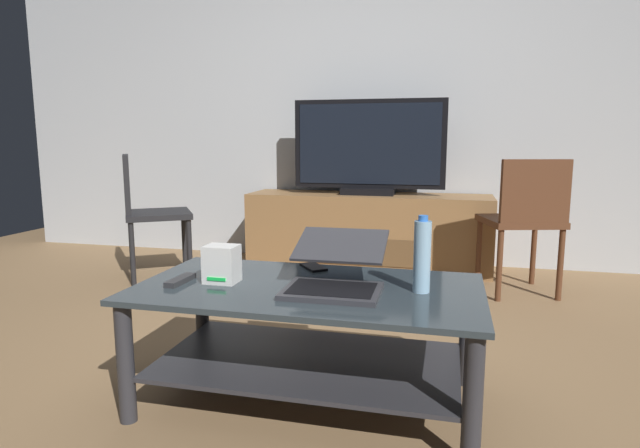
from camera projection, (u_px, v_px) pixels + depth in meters
The scene contains 12 objects.
ground_plane at pixel (300, 361), 2.36m from camera, with size 7.68×7.68×0.00m, color olive.
back_wall at pixel (373, 88), 4.21m from camera, with size 6.40×0.12×2.80m, color silver.
coffee_table at pixel (308, 322), 1.95m from camera, with size 1.26×0.68×0.45m.
media_cabinet at pixel (368, 231), 4.07m from camera, with size 1.85×0.48×0.57m.
television at pixel (369, 149), 3.95m from camera, with size 1.15×0.20×0.71m.
dining_chair at pixel (525, 217), 3.29m from camera, with size 0.54×0.54×0.87m.
side_chair at pixel (147, 208), 3.72m from camera, with size 0.61×0.61×0.89m.
laptop at pixel (336, 271), 1.89m from camera, with size 0.34×0.43×0.18m.
router_box at pixel (222, 264), 1.97m from camera, with size 0.12×0.10×0.14m.
water_bottle_near at pixel (422, 256), 1.83m from camera, with size 0.06×0.06×0.27m.
cell_phone at pixel (313, 267), 2.20m from camera, with size 0.07×0.14×0.01m, color black.
tv_remote at pixel (180, 280), 1.97m from camera, with size 0.04×0.16×0.02m, color #2D2D30.
Camera 1 is at (0.62, -2.14, 0.98)m, focal length 29.45 mm.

